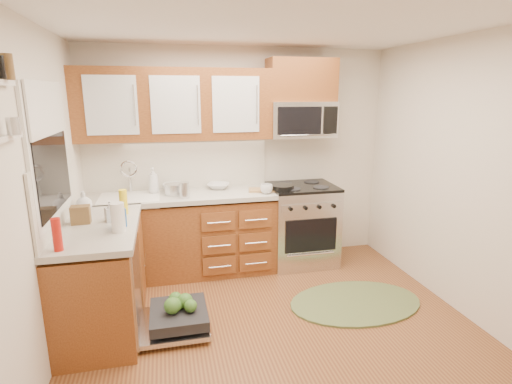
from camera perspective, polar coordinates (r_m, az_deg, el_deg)
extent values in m
plane|color=brown|center=(3.58, 3.42, -19.90)|extent=(3.50, 3.50, 0.00)
plane|color=white|center=(3.02, 4.17, 23.58)|extent=(3.50, 3.50, 0.00)
cube|color=beige|center=(4.74, -2.35, 4.91)|extent=(3.50, 0.04, 2.50)
cube|color=beige|center=(1.58, 22.95, -15.29)|extent=(3.50, 0.04, 2.50)
cube|color=beige|center=(3.07, -29.32, -1.89)|extent=(0.04, 3.50, 2.50)
cube|color=beige|center=(3.94, 28.96, 1.30)|extent=(0.04, 3.50, 2.50)
cube|color=#5B2A14|center=(4.58, -10.54, -6.34)|extent=(2.05, 0.60, 0.85)
cube|color=#5B2A14|center=(3.76, -21.15, -11.68)|extent=(0.60, 1.25, 0.85)
cube|color=#B7B2A8|center=(4.43, -10.81, -0.60)|extent=(2.07, 0.64, 0.05)
cube|color=#B7B2A8|center=(3.59, -21.65, -4.80)|extent=(0.64, 1.27, 0.05)
cube|color=silver|center=(4.65, -11.14, 3.99)|extent=(2.05, 0.02, 0.57)
cube|color=silver|center=(3.57, -26.77, -0.25)|extent=(0.02, 1.25, 0.57)
cube|color=#5B2A14|center=(4.69, 6.47, 15.60)|extent=(0.76, 0.35, 0.47)
cube|color=white|center=(3.45, -27.68, 10.51)|extent=(0.02, 0.96, 0.40)
cube|color=white|center=(2.65, -32.01, 6.57)|extent=(0.04, 0.40, 0.03)
cylinder|color=black|center=(4.46, 3.80, 0.72)|extent=(0.30, 0.30, 0.05)
cylinder|color=silver|center=(4.39, -11.62, 0.39)|extent=(0.26, 0.26, 0.12)
cube|color=#9E7348|center=(4.48, 0.83, 0.29)|extent=(0.32, 0.24, 0.02)
cylinder|color=silver|center=(4.22, -10.19, 0.26)|extent=(0.13, 0.13, 0.17)
cylinder|color=white|center=(3.33, -19.13, -3.45)|extent=(0.13, 0.13, 0.23)
cylinder|color=yellow|center=(3.80, -18.41, -1.36)|extent=(0.09, 0.09, 0.23)
cylinder|color=#AF170E|center=(3.10, -26.55, -5.47)|extent=(0.08, 0.08, 0.24)
cube|color=brown|center=(3.67, -23.77, -2.98)|extent=(0.16, 0.11, 0.15)
cube|color=blue|center=(3.45, -18.89, -3.52)|extent=(0.11, 0.09, 0.15)
imported|color=#999999|center=(4.60, -5.39, 0.86)|extent=(0.31, 0.31, 0.06)
imported|color=#999999|center=(4.55, -11.44, 0.66)|extent=(0.28, 0.28, 0.09)
imported|color=#999999|center=(4.35, 1.50, 0.45)|extent=(0.16, 0.16, 0.10)
imported|color=#999999|center=(4.50, -14.47, 1.62)|extent=(0.14, 0.14, 0.29)
imported|color=#999999|center=(3.62, -20.13, -2.59)|extent=(0.11, 0.11, 0.18)
imported|color=#999999|center=(4.02, -23.41, -1.24)|extent=(0.16, 0.16, 0.19)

